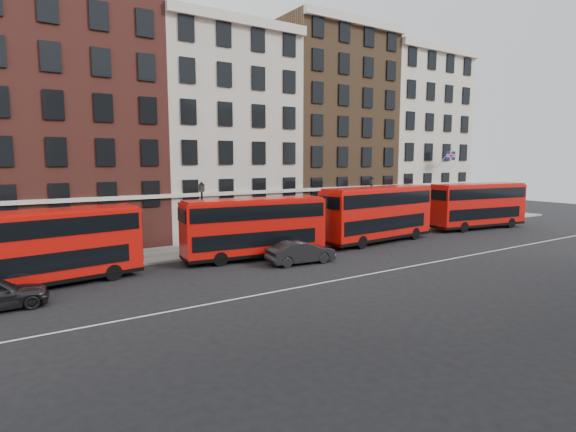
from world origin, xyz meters
TOP-DOWN VIEW (x-y plane):
  - ground at (0.00, 0.00)m, footprint 120.00×120.00m
  - pavement at (0.00, 10.50)m, footprint 80.00×5.00m
  - kerb at (0.00, 8.00)m, footprint 80.00×0.30m
  - road_centre_line at (0.00, -2.00)m, footprint 70.00×0.12m
  - building_terrace at (-0.31, 17.88)m, footprint 64.00×11.95m
  - bus_a at (-16.08, 5.72)m, footprint 10.46×3.82m
  - bus_b at (-2.89, 5.73)m, footprint 10.51×3.62m
  - bus_c at (9.07, 5.72)m, footprint 11.51×3.67m
  - bus_d at (23.17, 5.73)m, footprint 11.30×4.04m
  - car_front at (-0.94, 2.71)m, footprint 4.90×2.07m
  - lamp_post_left at (-5.56, 8.72)m, footprint 0.44×0.44m
  - lamp_post_right at (11.76, 9.29)m, footprint 0.44×0.44m
  - traffic_light at (25.48, 8.33)m, footprint 0.25×0.45m
  - iron_railings at (0.00, 12.70)m, footprint 6.60×0.06m

SIDE VIEW (x-z plane):
  - ground at x=0.00m, z-range 0.00..0.00m
  - road_centre_line at x=0.00m, z-range 0.00..0.01m
  - pavement at x=0.00m, z-range 0.00..0.15m
  - kerb at x=0.00m, z-range 0.00..0.16m
  - iron_railings at x=0.00m, z-range 0.15..1.15m
  - car_front at x=-0.94m, z-range 0.00..1.57m
  - bus_a at x=-16.08m, z-range 0.16..4.45m
  - bus_b at x=-2.89m, z-range 0.16..4.48m
  - traffic_light at x=25.48m, z-range 0.81..4.08m
  - bus_d at x=23.17m, z-range 0.17..4.82m
  - bus_c at x=9.07m, z-range 0.17..4.93m
  - lamp_post_left at x=-5.56m, z-range 0.42..5.74m
  - lamp_post_right at x=11.76m, z-range 0.42..5.74m
  - building_terrace at x=-0.31m, z-range -0.76..21.24m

